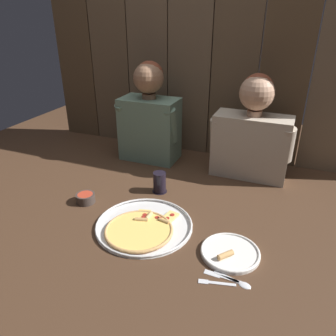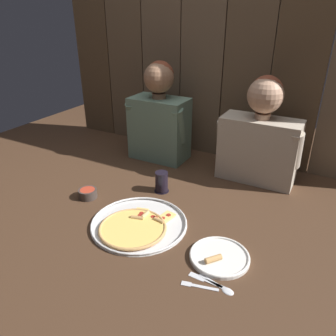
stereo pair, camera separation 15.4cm
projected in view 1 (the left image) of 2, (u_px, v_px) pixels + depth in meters
name	position (u px, v px, depth m)	size (l,w,h in m)	color
ground_plane	(161.00, 211.00, 1.53)	(3.20, 3.20, 0.00)	#422B1C
pizza_tray	(143.00, 227.00, 1.41)	(0.42, 0.42, 0.03)	silver
dinner_plate	(230.00, 252.00, 1.26)	(0.23, 0.23, 0.03)	white
drinking_glass	(160.00, 182.00, 1.68)	(0.08, 0.08, 0.11)	black
dipping_bowl	(86.00, 198.00, 1.60)	(0.09, 0.09, 0.04)	#3D332D
table_fork	(215.00, 283.00, 1.13)	(0.13, 0.05, 0.01)	silver
table_knife	(225.00, 277.00, 1.15)	(0.16, 0.02, 0.01)	silver
table_spoon	(239.00, 282.00, 1.13)	(0.14, 0.05, 0.01)	silver
diner_left	(149.00, 116.00, 1.96)	(0.38, 0.21, 0.59)	slate
diner_right	(252.00, 132.00, 1.76)	(0.44, 0.19, 0.56)	#B2A38E
wooden_backdrop_wall	(213.00, 50.00, 1.89)	(2.19, 0.03, 1.28)	#4F3B27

